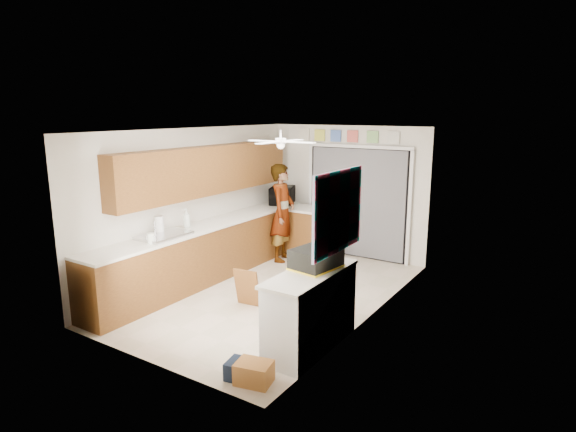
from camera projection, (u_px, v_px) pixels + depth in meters
The scene contains 42 objects.
floor at pixel (274, 293), 7.48m from camera, with size 5.00×5.00×0.00m, color beige.
ceiling at pixel (273, 130), 6.94m from camera, with size 5.00×5.00×0.00m, color white.
wall_back at pixel (347, 191), 9.26m from camera, with size 3.20×3.20×0.00m, color silver.
wall_front at pixel (142, 256), 5.15m from camera, with size 3.20×3.20×0.00m, color silver.
wall_left at pixel (195, 203), 8.05m from camera, with size 5.00×5.00×0.00m, color silver.
wall_right at pixel (373, 228), 6.36m from camera, with size 5.00×5.00×0.00m, color silver.
left_base_cabinets at pixel (210, 252), 8.06m from camera, with size 0.60×4.80×0.90m, color brown.
left_countertop at pixel (210, 225), 7.96m from camera, with size 0.62×4.80×0.04m, color white.
upper_cabinets at pixel (209, 170), 8.01m from camera, with size 0.32×4.00×0.80m, color brown.
sink_basin at pixel (164, 236), 7.13m from camera, with size 0.50×0.76×0.06m, color silver.
faucet at pixel (155, 228), 7.21m from camera, with size 0.03×0.03×0.22m, color silver.
peninsula_base at pixel (311, 233), 9.29m from camera, with size 1.00×0.60×0.90m, color brown.
peninsula_top at pixel (311, 210), 9.18m from camera, with size 1.04×0.64×0.04m, color white.
back_opening_recess at pixel (358, 203), 9.15m from camera, with size 2.00×0.06×2.10m, color black.
curtain_panel at pixel (357, 203), 9.11m from camera, with size 1.90×0.03×2.05m, color slate.
door_trim_left at pixel (311, 198), 9.66m from camera, with size 0.06×0.04×2.10m, color white.
door_trim_right at pixel (409, 209), 8.58m from camera, with size 0.06×0.04×2.10m, color white.
door_trim_head at pixel (359, 146), 8.89m from camera, with size 2.10×0.04×0.06m, color white.
header_frame_0 at pixel (320, 135), 9.33m from camera, with size 0.22×0.02×0.22m, color #D9DF4A.
header_frame_1 at pixel (336, 136), 9.14m from camera, with size 0.22×0.02×0.22m, color #4E75D0.
header_frame_2 at pixel (352, 136), 8.96m from camera, with size 0.22×0.02×0.22m, color #D55950.
header_frame_3 at pixel (373, 137), 8.75m from camera, with size 0.22×0.02×0.22m, color #86BF6D.
header_frame_4 at pixel (394, 138), 8.53m from camera, with size 0.22×0.02×0.22m, color silver.
route66_sign at pixel (304, 135), 9.51m from camera, with size 0.22×0.02×0.26m, color silver.
right_counter_base at pixel (311, 312), 5.68m from camera, with size 0.50×1.40×0.90m, color white.
right_counter_top at pixel (311, 274), 5.58m from camera, with size 0.54×1.44×0.04m, color white.
abstract_painting at pixel (338, 212), 5.46m from camera, with size 0.03×1.15×0.95m, color #FF5D9B.
ceiling_fan at pixel (281, 142), 7.14m from camera, with size 1.14×1.14×0.24m, color white.
microwave at pixel (282, 195), 9.61m from camera, with size 0.62×0.42×0.34m, color black.
soap_bottle at pixel (187, 218), 7.64m from camera, with size 0.12×0.12×0.31m, color silver.
cup at pixel (150, 239), 6.85m from camera, with size 0.11×0.11×0.08m, color white.
jar_a at pixel (151, 238), 6.76m from camera, with size 0.11×0.11×0.15m, color silver.
jar_b at pixel (150, 237), 6.89m from camera, with size 0.08×0.08×0.12m, color silver.
paper_towel_roll at pixel (159, 225), 7.25m from camera, with size 0.13×0.13×0.28m, color white.
suitcase at pixel (316, 258), 5.70m from camera, with size 0.43×0.57×0.24m, color black.
suitcase_rim at pixel (316, 267), 5.72m from camera, with size 0.44×0.58×0.02m, color yellow.
suitcase_lid at pixel (328, 233), 5.88m from camera, with size 0.42×0.03×0.50m, color black.
cardboard_box at pixel (254, 373), 4.98m from camera, with size 0.37×0.28×0.23m, color #C07C3C.
navy_crate at pixel (242, 370), 5.07m from camera, with size 0.31×0.26×0.19m, color #131D31.
cabinet_door_panel at pixel (247, 288), 6.90m from camera, with size 0.38×0.03×0.57m, color brown.
man at pixel (282, 213), 8.94m from camera, with size 0.66×0.44×1.82m, color white.
dog at pixel (330, 264), 8.15m from camera, with size 0.26×0.60×0.47m, color black.
Camera 1 is at (3.99, -5.81, 2.78)m, focal length 30.00 mm.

